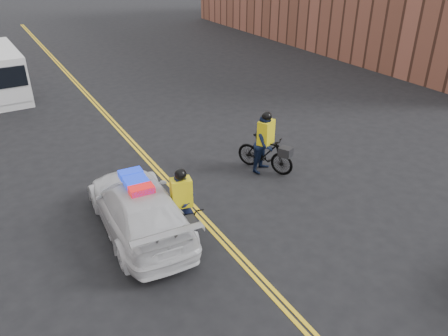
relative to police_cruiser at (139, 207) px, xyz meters
name	(u,v)px	position (x,y,z in m)	size (l,w,h in m)	color
ground	(237,255)	(1.70, -2.24, -0.72)	(120.00, 120.00, 0.00)	black
center_line_left	(129,141)	(1.62, 5.76, -0.71)	(0.10, 60.00, 0.01)	yellow
center_line_right	(132,140)	(1.78, 5.76, -0.71)	(0.10, 60.00, 0.01)	yellow
police_cruiser	(139,207)	(0.00, 0.00, 0.00)	(2.22, 4.97, 1.58)	silver
cyclist_near	(183,213)	(0.90, -0.82, -0.02)	(1.10, 2.13, 1.99)	black
cyclist_far	(265,148)	(4.89, 1.16, 0.12)	(1.47, 2.13, 2.12)	black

